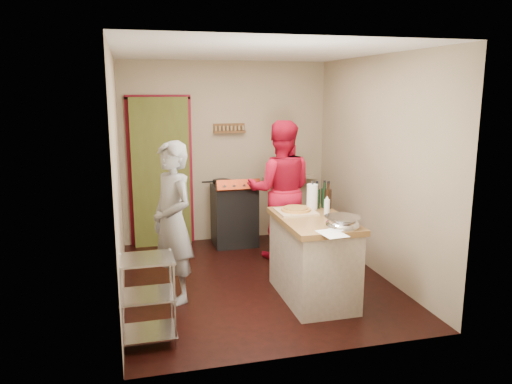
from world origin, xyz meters
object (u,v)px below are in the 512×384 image
wire_shelving (147,296)px  island (313,256)px  stove (234,214)px  person_stripe (173,222)px  person_red (280,190)px

wire_shelving → island: bearing=17.6°
stove → person_stripe: person_stripe is taller
island → person_stripe: size_ratio=0.79×
stove → person_stripe: 2.04m
stove → person_red: bearing=-54.9°
person_stripe → wire_shelving: bearing=-42.5°
wire_shelving → person_stripe: bearing=70.8°
island → stove: bearing=101.5°
island → person_stripe: person_stripe is taller
wire_shelving → person_red: person_red is taller
stove → wire_shelving: stove is taller
stove → person_stripe: bearing=-120.4°
stove → island: (0.42, -2.07, 0.02)m
person_stripe → person_red: size_ratio=0.93×
island → person_red: 1.46m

